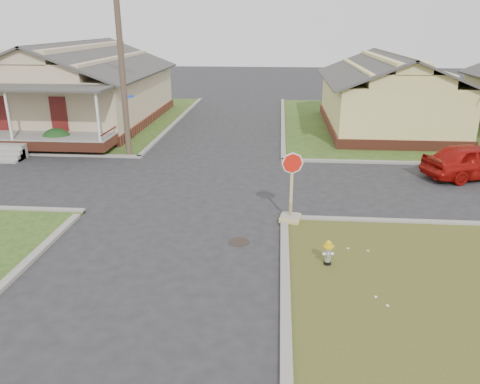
# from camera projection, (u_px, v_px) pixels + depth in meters

# --- Properties ---
(ground) EXTENTS (120.00, 120.00, 0.00)m
(ground) POSITION_uv_depth(u_px,v_px,m) (173.00, 233.00, 15.07)
(ground) COLOR #242426
(ground) RESTS_ON ground
(verge_far_left) EXTENTS (19.00, 19.00, 0.05)m
(verge_far_left) POSITION_uv_depth(u_px,v_px,m) (47.00, 118.00, 32.93)
(verge_far_left) COLOR #294619
(verge_far_left) RESTS_ON ground
(curbs) EXTENTS (80.00, 40.00, 0.12)m
(curbs) POSITION_uv_depth(u_px,v_px,m) (198.00, 183.00, 19.75)
(curbs) COLOR gray
(curbs) RESTS_ON ground
(manhole) EXTENTS (0.64, 0.64, 0.01)m
(manhole) POSITION_uv_depth(u_px,v_px,m) (239.00, 242.00, 14.43)
(manhole) COLOR black
(manhole) RESTS_ON ground
(corner_house) EXTENTS (10.10, 15.50, 5.30)m
(corner_house) POSITION_uv_depth(u_px,v_px,m) (76.00, 89.00, 30.70)
(corner_house) COLOR brown
(corner_house) RESTS_ON ground
(side_house_yellow) EXTENTS (7.60, 11.60, 4.70)m
(side_house_yellow) POSITION_uv_depth(u_px,v_px,m) (387.00, 94.00, 29.00)
(side_house_yellow) COLOR brown
(side_house_yellow) RESTS_ON ground
(utility_pole) EXTENTS (1.80, 0.28, 9.00)m
(utility_pole) POSITION_uv_depth(u_px,v_px,m) (121.00, 61.00, 22.14)
(utility_pole) COLOR #433427
(utility_pole) RESTS_ON ground
(fire_hydrant) EXTENTS (0.27, 0.27, 0.73)m
(fire_hydrant) POSITION_uv_depth(u_px,v_px,m) (328.00, 251.00, 12.88)
(fire_hydrant) COLOR black
(fire_hydrant) RESTS_ON ground
(stop_sign) EXTENTS (0.68, 0.66, 2.40)m
(stop_sign) POSITION_uv_depth(u_px,v_px,m) (291.00, 206.00, 15.70)
(stop_sign) COLOR tan
(stop_sign) RESTS_ON ground
(red_sedan) EXTENTS (4.82, 3.18, 1.52)m
(red_sedan) POSITION_uv_depth(u_px,v_px,m) (474.00, 161.00, 20.18)
(red_sedan) COLOR #9D0F0B
(red_sedan) RESTS_ON ground
(hedge_right) EXTENTS (1.49, 1.22, 1.14)m
(hedge_right) POSITION_uv_depth(u_px,v_px,m) (57.00, 140.00, 24.41)
(hedge_right) COLOR #143312
(hedge_right) RESTS_ON verge_far_left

